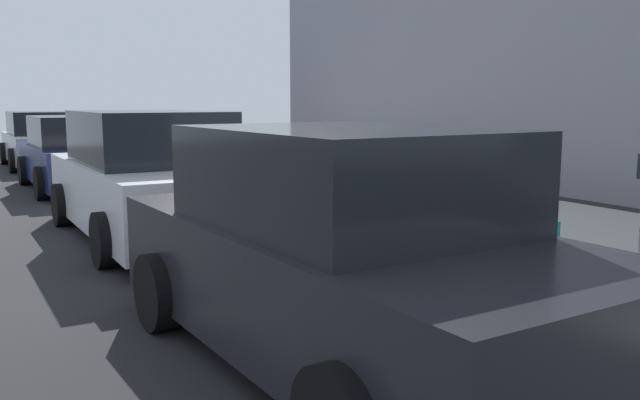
{
  "coord_description": "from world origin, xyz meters",
  "views": [
    {
      "loc": [
        -8.63,
        4.3,
        1.88
      ],
      "look_at": [
        -1.61,
        0.34,
        0.67
      ],
      "focal_mm": 37.65,
      "sensor_mm": 36.0,
      "label": 1
    }
  ],
  "objects_px": {
    "suitcase_black_4": "(404,214)",
    "parked_car_navy_2": "(76,155)",
    "suitcase_teal_0": "(535,247)",
    "suitcase_maroon_8": "(330,188)",
    "suitcase_olive_3": "(427,215)",
    "suitcase_olive_10": "(295,184)",
    "suitcase_navy_2": "(465,223)",
    "suitcase_teal_7": "(347,194)",
    "suitcase_navy_9": "(310,189)",
    "parked_car_white_1": "(150,179)",
    "parked_car_charcoal_0": "(345,255)",
    "fire_hydrant": "(273,177)",
    "suitcase_maroon_1": "(497,228)",
    "parked_car_silver_3": "(41,141)",
    "suitcase_red_6": "(360,201)",
    "suitcase_silver_5": "(381,207)",
    "bollard_post": "(249,173)"
  },
  "relations": [
    {
      "from": "suitcase_olive_10",
      "to": "suitcase_silver_5",
      "type": "bearing_deg",
      "value": 179.07
    },
    {
      "from": "parked_car_navy_2",
      "to": "parked_car_white_1",
      "type": "bearing_deg",
      "value": -180.0
    },
    {
      "from": "parked_car_white_1",
      "to": "parked_car_navy_2",
      "type": "bearing_deg",
      "value": 0.0
    },
    {
      "from": "suitcase_black_4",
      "to": "parked_car_navy_2",
      "type": "relative_size",
      "value": 0.21
    },
    {
      "from": "suitcase_silver_5",
      "to": "fire_hydrant",
      "type": "xyz_separation_m",
      "value": [
        3.38,
        -0.01,
        0.07
      ]
    },
    {
      "from": "parked_car_charcoal_0",
      "to": "parked_car_white_1",
      "type": "relative_size",
      "value": 0.94
    },
    {
      "from": "suitcase_maroon_1",
      "to": "suitcase_red_6",
      "type": "xyz_separation_m",
      "value": [
        2.63,
        0.03,
        -0.05
      ]
    },
    {
      "from": "fire_hydrant",
      "to": "parked_car_charcoal_0",
      "type": "bearing_deg",
      "value": 158.61
    },
    {
      "from": "suitcase_navy_9",
      "to": "parked_car_silver_3",
      "type": "xyz_separation_m",
      "value": [
        10.85,
        2.66,
        0.28
      ]
    },
    {
      "from": "suitcase_silver_5",
      "to": "suitcase_red_6",
      "type": "height_order",
      "value": "suitcase_red_6"
    },
    {
      "from": "suitcase_silver_5",
      "to": "parked_car_white_1",
      "type": "xyz_separation_m",
      "value": [
        1.75,
        2.63,
        0.35
      ]
    },
    {
      "from": "suitcase_maroon_1",
      "to": "parked_car_charcoal_0",
      "type": "height_order",
      "value": "parked_car_charcoal_0"
    },
    {
      "from": "suitcase_navy_9",
      "to": "parked_car_silver_3",
      "type": "distance_m",
      "value": 11.17
    },
    {
      "from": "suitcase_black_4",
      "to": "suitcase_teal_7",
      "type": "bearing_deg",
      "value": -2.29
    },
    {
      "from": "suitcase_olive_3",
      "to": "suitcase_red_6",
      "type": "height_order",
      "value": "suitcase_olive_3"
    },
    {
      "from": "suitcase_black_4",
      "to": "suitcase_navy_9",
      "type": "height_order",
      "value": "suitcase_black_4"
    },
    {
      "from": "suitcase_teal_0",
      "to": "suitcase_maroon_1",
      "type": "relative_size",
      "value": 0.62
    },
    {
      "from": "parked_car_white_1",
      "to": "parked_car_silver_3",
      "type": "xyz_separation_m",
      "value": [
        11.17,
        0.0,
        -0.08
      ]
    },
    {
      "from": "suitcase_teal_0",
      "to": "suitcase_navy_2",
      "type": "xyz_separation_m",
      "value": [
        1.07,
        -0.02,
        0.06
      ]
    },
    {
      "from": "suitcase_olive_3",
      "to": "bollard_post",
      "type": "relative_size",
      "value": 1.33
    },
    {
      "from": "suitcase_red_6",
      "to": "parked_car_white_1",
      "type": "height_order",
      "value": "parked_car_white_1"
    },
    {
      "from": "suitcase_red_6",
      "to": "suitcase_teal_7",
      "type": "height_order",
      "value": "suitcase_red_6"
    },
    {
      "from": "suitcase_maroon_8",
      "to": "fire_hydrant",
      "type": "height_order",
      "value": "suitcase_maroon_8"
    },
    {
      "from": "suitcase_red_6",
      "to": "suitcase_teal_0",
      "type": "bearing_deg",
      "value": -178.92
    },
    {
      "from": "parked_car_charcoal_0",
      "to": "parked_car_white_1",
      "type": "xyz_separation_m",
      "value": [
        5.1,
        -0.0,
        0.02
      ]
    },
    {
      "from": "suitcase_maroon_8",
      "to": "parked_car_navy_2",
      "type": "distance_m",
      "value": 6.56
    },
    {
      "from": "suitcase_black_4",
      "to": "parked_car_white_1",
      "type": "relative_size",
      "value": 0.19
    },
    {
      "from": "suitcase_teal_7",
      "to": "suitcase_black_4",
      "type": "bearing_deg",
      "value": 177.71
    },
    {
      "from": "suitcase_teal_0",
      "to": "suitcase_navy_2",
      "type": "relative_size",
      "value": 0.66
    },
    {
      "from": "parked_car_silver_3",
      "to": "suitcase_navy_2",
      "type": "bearing_deg",
      "value": -169.59
    },
    {
      "from": "parked_car_navy_2",
      "to": "fire_hydrant",
      "type": "bearing_deg",
      "value": -147.27
    },
    {
      "from": "suitcase_red_6",
      "to": "suitcase_navy_9",
      "type": "relative_size",
      "value": 1.43
    },
    {
      "from": "suitcase_teal_0",
      "to": "suitcase_teal_7",
      "type": "relative_size",
      "value": 0.79
    },
    {
      "from": "bollard_post",
      "to": "fire_hydrant",
      "type": "bearing_deg",
      "value": -168.56
    },
    {
      "from": "suitcase_teal_7",
      "to": "parked_car_charcoal_0",
      "type": "xyz_separation_m",
      "value": [
        -4.31,
        2.69,
        0.28
      ]
    },
    {
      "from": "parked_car_silver_3",
      "to": "suitcase_black_4",
      "type": "bearing_deg",
      "value": -168.9
    },
    {
      "from": "parked_car_charcoal_0",
      "to": "suitcase_teal_7",
      "type": "bearing_deg",
      "value": -31.96
    },
    {
      "from": "suitcase_olive_3",
      "to": "suitcase_olive_10",
      "type": "xyz_separation_m",
      "value": [
        3.63,
        -0.1,
        -0.03
      ]
    },
    {
      "from": "suitcase_black_4",
      "to": "suitcase_olive_10",
      "type": "distance_m",
      "value": 3.08
    },
    {
      "from": "suitcase_red_6",
      "to": "suitcase_olive_10",
      "type": "bearing_deg",
      "value": -2.14
    },
    {
      "from": "suitcase_olive_3",
      "to": "parked_car_charcoal_0",
      "type": "relative_size",
      "value": 0.23
    },
    {
      "from": "suitcase_teal_7",
      "to": "parked_car_silver_3",
      "type": "height_order",
      "value": "parked_car_silver_3"
    },
    {
      "from": "suitcase_maroon_8",
      "to": "parked_car_silver_3",
      "type": "bearing_deg",
      "value": 13.38
    },
    {
      "from": "suitcase_olive_3",
      "to": "parked_car_white_1",
      "type": "xyz_separation_m",
      "value": [
        2.8,
        2.58,
        0.3
      ]
    },
    {
      "from": "parked_car_charcoal_0",
      "to": "parked_car_navy_2",
      "type": "relative_size",
      "value": 1.05
    },
    {
      "from": "suitcase_teal_0",
      "to": "suitcase_maroon_8",
      "type": "height_order",
      "value": "suitcase_maroon_8"
    },
    {
      "from": "suitcase_maroon_1",
      "to": "parked_car_silver_3",
      "type": "xyz_separation_m",
      "value": [
        15.08,
        2.62,
        0.2
      ]
    },
    {
      "from": "suitcase_olive_3",
      "to": "suitcase_black_4",
      "type": "distance_m",
      "value": 0.55
    },
    {
      "from": "suitcase_teal_7",
      "to": "suitcase_navy_9",
      "type": "distance_m",
      "value": 1.11
    },
    {
      "from": "fire_hydrant",
      "to": "bollard_post",
      "type": "bearing_deg",
      "value": 11.44
    }
  ]
}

